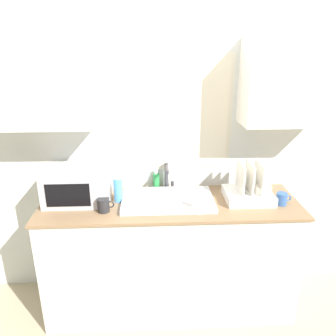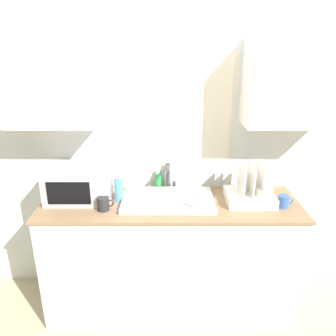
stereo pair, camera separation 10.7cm
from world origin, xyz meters
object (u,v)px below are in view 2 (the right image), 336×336
Objects in this scene: faucet at (169,175)px; microwave at (80,183)px; spray_bottle at (119,185)px; wine_glass at (198,197)px; soap_bottle at (158,180)px; dish_rack at (251,194)px; mug_near_sink at (104,204)px.

microwave reaches higher than faucet.
spray_bottle is (-0.37, -0.19, -0.01)m from faucet.
faucet is 0.88× the size of spray_bottle.
soap_bottle is at bearing 123.06° from wine_glass.
microwave is at bearing 176.68° from dish_rack.
faucet is 0.45m from wine_glass.
faucet is 0.42m from spray_bottle.
microwave reaches higher than wine_glass.
faucet reaches higher than soap_bottle.
faucet is 1.86× the size of mug_near_sink.
faucet is at bearing -21.31° from soap_bottle.
microwave is 2.78× the size of wine_glass.
dish_rack is 1.38× the size of spray_bottle.
wine_glass is (0.87, -0.27, 0.01)m from microwave.
spray_bottle is 1.48× the size of wine_glass.
microwave reaches higher than mug_near_sink.
spray_bottle is at bearing -9.14° from microwave.
microwave is 0.91m from wine_glass.
spray_bottle is (-0.98, 0.03, 0.05)m from dish_rack.
faucet is 0.47× the size of microwave.
wine_glass reaches higher than soap_bottle.
dish_rack is 2.16× the size of soap_bottle.
spray_bottle is 0.61m from wine_glass.
microwave is 0.30m from spray_bottle.
dish_rack is 2.94× the size of mug_near_sink.
microwave is 0.30m from mug_near_sink.
microwave is at bearing 135.27° from mug_near_sink.
microwave is 1.88× the size of spray_bottle.
wine_glass is at bearing -63.69° from faucet.
soap_bottle is (-0.69, 0.25, 0.00)m from dish_rack.
mug_near_sink is 0.67m from wine_glass.
dish_rack is 1.07m from mug_near_sink.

